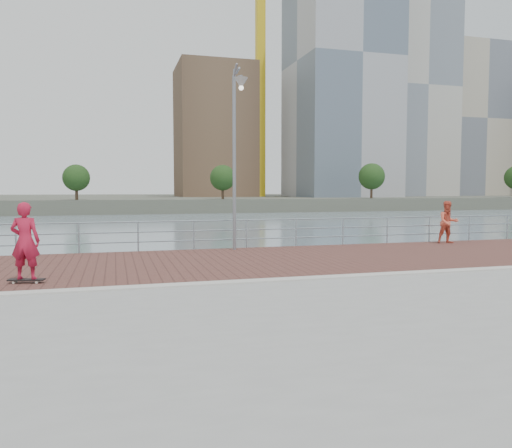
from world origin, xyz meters
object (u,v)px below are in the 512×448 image
object	(u,v)px
street_lamp	(237,125)
bystander	(448,222)
guardrail	(220,231)
skateboarder	(25,241)

from	to	relation	value
street_lamp	bystander	bearing A→B (deg)	1.34
guardrail	bystander	bearing A→B (deg)	-4.52
guardrail	street_lamp	bearing A→B (deg)	-66.04
bystander	guardrail	bearing A→B (deg)	-171.68
guardrail	street_lamp	xyz separation A→B (m)	(0.43, -0.98, 3.93)
bystander	street_lamp	bearing A→B (deg)	-165.81
guardrail	skateboarder	world-z (taller)	skateboarder
guardrail	bystander	distance (m)	9.65
guardrail	bystander	size ratio (longest dim) A/B	21.95
skateboarder	bystander	bearing A→B (deg)	-149.82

